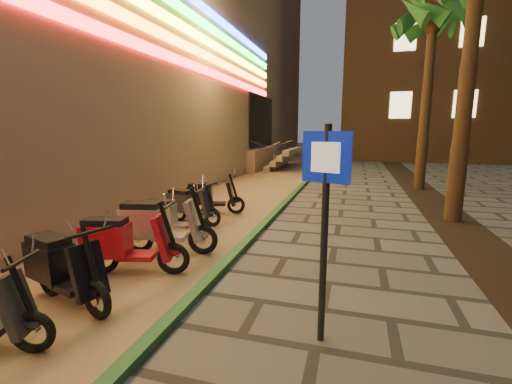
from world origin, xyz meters
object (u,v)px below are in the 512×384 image
(scooter_8, at_px, (171,216))
(scooter_9, at_px, (188,205))
(scooter_6, at_px, (123,243))
(scooter_7, at_px, (157,225))
(pedestrian_sign, at_px, (325,206))
(scooter_5, at_px, (61,267))
(scooter_10, at_px, (209,197))

(scooter_8, bearing_deg, scooter_9, 96.73)
(scooter_6, distance_m, scooter_9, 3.11)
(scooter_7, height_order, scooter_8, scooter_7)
(pedestrian_sign, xyz_separation_m, scooter_5, (-3.42, -0.11, -1.03))
(scooter_8, distance_m, scooter_10, 2.11)
(scooter_9, xyz_separation_m, scooter_10, (0.11, 1.00, 0.02))
(scooter_9, relative_size, scooter_10, 0.97)
(scooter_5, relative_size, scooter_7, 0.90)
(scooter_5, distance_m, scooter_10, 5.11)
(scooter_8, bearing_deg, pedestrian_sign, -40.49)
(scooter_5, xyz_separation_m, scooter_10, (-0.13, 5.11, -0.02))
(scooter_7, bearing_deg, scooter_5, -108.24)
(pedestrian_sign, bearing_deg, scooter_9, 151.24)
(scooter_5, height_order, scooter_6, scooter_6)
(scooter_6, bearing_deg, scooter_10, 80.45)
(pedestrian_sign, relative_size, scooter_10, 1.50)
(scooter_6, bearing_deg, pedestrian_sign, -29.95)
(pedestrian_sign, height_order, scooter_7, pedestrian_sign)
(pedestrian_sign, distance_m, scooter_6, 3.51)
(scooter_10, bearing_deg, pedestrian_sign, -70.56)
(scooter_5, bearing_deg, pedestrian_sign, 18.03)
(scooter_8, relative_size, scooter_9, 0.97)
(scooter_5, relative_size, scooter_6, 0.96)
(scooter_6, bearing_deg, scooter_5, -114.38)
(scooter_5, height_order, scooter_8, scooter_5)
(scooter_10, bearing_deg, scooter_8, -104.92)
(scooter_8, bearing_deg, scooter_5, -89.20)
(scooter_5, bearing_deg, scooter_9, 109.61)
(scooter_6, relative_size, scooter_10, 1.08)
(scooter_5, bearing_deg, scooter_10, 107.68)
(scooter_7, distance_m, scooter_8, 1.05)
(scooter_5, relative_size, scooter_9, 1.07)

